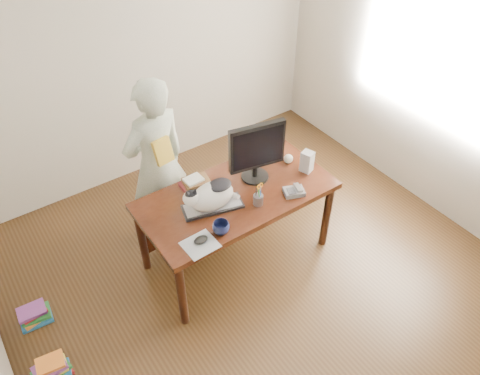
% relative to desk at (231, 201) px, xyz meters
% --- Properties ---
extents(room, '(4.50, 4.50, 4.50)m').
position_rel_desk_xyz_m(room, '(0.00, -0.68, 0.75)').
color(room, black).
rests_on(room, ground).
extents(desk, '(1.60, 0.80, 0.75)m').
position_rel_desk_xyz_m(desk, '(0.00, 0.00, 0.00)').
color(desk, black).
rests_on(desk, ground).
extents(keyboard, '(0.51, 0.30, 0.03)m').
position_rel_desk_xyz_m(keyboard, '(-0.25, -0.11, 0.16)').
color(keyboard, black).
rests_on(keyboard, desk).
extents(cat, '(0.47, 0.31, 0.26)m').
position_rel_desk_xyz_m(cat, '(-0.26, -0.11, 0.28)').
color(cat, silver).
rests_on(cat, keyboard).
extents(monitor, '(0.48, 0.27, 0.54)m').
position_rel_desk_xyz_m(monitor, '(0.24, -0.02, 0.45)').
color(monitor, black).
rests_on(monitor, desk).
extents(pen_cup, '(0.10, 0.10, 0.20)m').
position_rel_desk_xyz_m(pen_cup, '(0.07, -0.28, 0.20)').
color(pen_cup, gray).
rests_on(pen_cup, desk).
extents(mousepad, '(0.25, 0.22, 0.01)m').
position_rel_desk_xyz_m(mousepad, '(-0.53, -0.39, 0.15)').
color(mousepad, '#A5AAB0').
rests_on(mousepad, desk).
extents(mouse, '(0.11, 0.07, 0.04)m').
position_rel_desk_xyz_m(mouse, '(-0.51, -0.37, 0.17)').
color(mouse, black).
rests_on(mouse, mousepad).
extents(coffee_mug, '(0.17, 0.17, 0.10)m').
position_rel_desk_xyz_m(coffee_mug, '(-0.34, -0.37, 0.20)').
color(coffee_mug, black).
rests_on(coffee_mug, desk).
extents(phone, '(0.20, 0.17, 0.07)m').
position_rel_desk_xyz_m(phone, '(0.38, -0.35, 0.17)').
color(phone, slate).
rests_on(phone, desk).
extents(speaker, '(0.11, 0.12, 0.19)m').
position_rel_desk_xyz_m(speaker, '(0.66, -0.17, 0.24)').
color(speaker, '#A5A5A8').
rests_on(speaker, desk).
extents(baseball, '(0.08, 0.08, 0.08)m').
position_rel_desk_xyz_m(baseball, '(0.60, -0.00, 0.19)').
color(baseball, beige).
rests_on(baseball, desk).
extents(book_stack, '(0.24, 0.19, 0.09)m').
position_rel_desk_xyz_m(book_stack, '(-0.23, 0.19, 0.19)').
color(book_stack, '#4F1519').
rests_on(book_stack, desk).
extents(calculator, '(0.18, 0.22, 0.06)m').
position_rel_desk_xyz_m(calculator, '(0.56, 0.19, 0.18)').
color(calculator, slate).
rests_on(calculator, desk).
extents(person, '(0.64, 0.47, 1.62)m').
position_rel_desk_xyz_m(person, '(-0.38, 0.57, 0.21)').
color(person, silver).
rests_on(person, ground).
extents(held_book, '(0.17, 0.11, 0.21)m').
position_rel_desk_xyz_m(held_book, '(-0.38, 0.40, 0.45)').
color(held_book, gold).
rests_on(held_book, person).
extents(book_pile_a, '(0.27, 0.22, 0.18)m').
position_rel_desk_xyz_m(book_pile_a, '(-1.75, -0.28, -0.51)').
color(book_pile_a, '#B21919').
rests_on(book_pile_a, ground).
extents(book_pile_b, '(0.26, 0.20, 0.15)m').
position_rel_desk_xyz_m(book_pile_b, '(-1.72, 0.27, -0.53)').
color(book_pile_b, '#1A5A9D').
rests_on(book_pile_b, ground).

